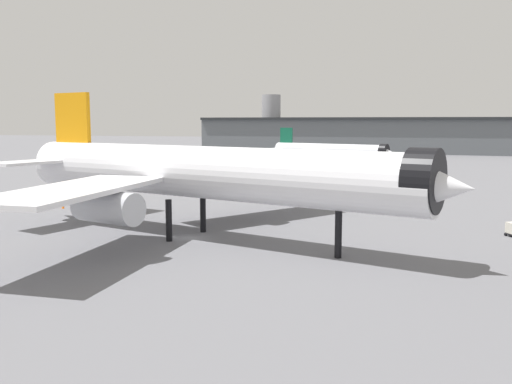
{
  "coord_description": "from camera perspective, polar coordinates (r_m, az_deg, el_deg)",
  "views": [
    {
      "loc": [
        25.4,
        -66.47,
        14.87
      ],
      "look_at": [
        9.41,
        -2.4,
        6.54
      ],
      "focal_mm": 39.55,
      "sensor_mm": 36.0,
      "label": 1
    }
  ],
  "objects": [
    {
      "name": "service_truck_front",
      "position": [
        105.58,
        6.58,
        -0.08
      ],
      "size": [
        5.94,
        3.92,
        3.0
      ],
      "rotation": [
        0.0,
        0.0,
        0.31
      ],
      "color": "black",
      "rests_on": "ground"
    },
    {
      "name": "traffic_cone_near_nose",
      "position": [
        101.94,
        -18.93,
        -1.4
      ],
      "size": [
        0.52,
        0.52,
        0.65
      ],
      "primitive_type": "cone",
      "color": "#F2600C",
      "rests_on": "ground"
    },
    {
      "name": "airliner_far_taxiway",
      "position": [
        176.31,
        7.36,
        4.13
      ],
      "size": [
        41.37,
        36.82,
        12.74
      ],
      "rotation": [
        0.0,
        0.0,
        5.91
      ],
      "color": "silver",
      "rests_on": "ground"
    },
    {
      "name": "terminal_building",
      "position": [
        275.73,
        12.87,
        5.69
      ],
      "size": [
        182.98,
        42.42,
        27.96
      ],
      "rotation": [
        0.0,
        0.0,
        -0.08
      ],
      "color": "slate",
      "rests_on": "ground"
    },
    {
      "name": "ground",
      "position": [
        72.69,
        -6.77,
        -4.66
      ],
      "size": [
        900.0,
        900.0,
        0.0
      ],
      "primitive_type": "plane",
      "color": "slate"
    },
    {
      "name": "traffic_cone_wingtip",
      "position": [
        100.18,
        8.7,
        -1.23
      ],
      "size": [
        0.54,
        0.54,
        0.67
      ],
      "primitive_type": "cone",
      "color": "#F2600C",
      "rests_on": "ground"
    },
    {
      "name": "airliner_near_gate",
      "position": [
        71.04,
        -5.54,
        1.9
      ],
      "size": [
        64.05,
        56.93,
        18.96
      ],
      "rotation": [
        0.0,
        0.0,
        -0.32
      ],
      "color": "white",
      "rests_on": "ground"
    }
  ]
}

